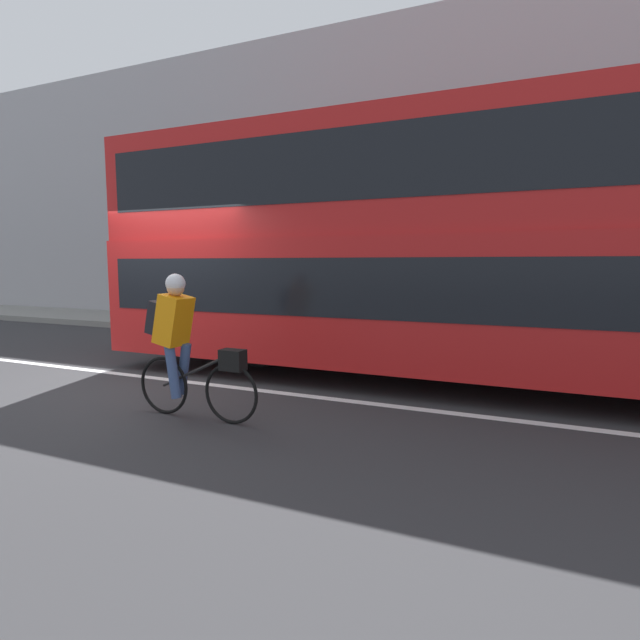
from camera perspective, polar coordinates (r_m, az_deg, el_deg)
ground_plane at (r=7.67m, az=-18.40°, el=-6.60°), size 80.00×80.00×0.00m
road_center_line at (r=7.76m, az=-17.75°, el=-6.39°), size 50.00×0.14×0.01m
sidewalk_curb at (r=12.14m, az=-1.02°, el=-1.15°), size 60.00×2.45×0.16m
building_facade at (r=13.46m, az=1.51°, el=15.54°), size 60.00×0.30×7.62m
bus at (r=7.14m, az=18.02°, el=8.81°), size 11.00×2.48×3.63m
cyclist_on_bike at (r=5.64m, az=-15.45°, el=-2.26°), size 1.55×0.32×1.58m
street_sign_post at (r=14.66m, az=-18.86°, el=5.44°), size 0.36×0.09×2.42m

